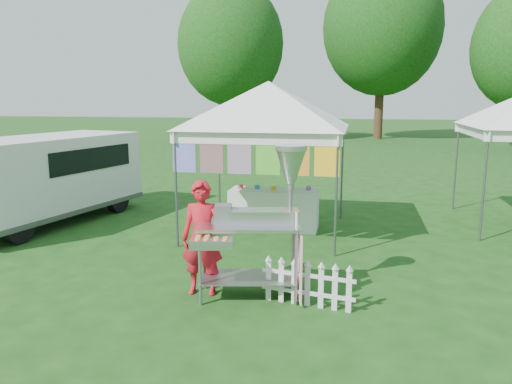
# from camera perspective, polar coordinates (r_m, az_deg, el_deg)

# --- Properties ---
(ground) EXTENTS (120.00, 120.00, 0.00)m
(ground) POSITION_cam_1_polar(r_m,az_deg,el_deg) (7.01, -3.84, -11.77)
(ground) COLOR #194012
(ground) RESTS_ON ground
(canopy_main) EXTENTS (4.24, 4.24, 3.45)m
(canopy_main) POSITION_cam_1_polar(r_m,az_deg,el_deg) (9.89, 1.44, 12.50)
(canopy_main) COLOR #59595E
(canopy_main) RESTS_ON ground
(tree_left) EXTENTS (6.40, 6.40, 9.53)m
(tree_left) POSITION_cam_1_polar(r_m,az_deg,el_deg) (31.37, -2.89, 16.47)
(tree_left) COLOR #382214
(tree_left) RESTS_ON ground
(tree_mid) EXTENTS (7.60, 7.60, 11.52)m
(tree_mid) POSITION_cam_1_polar(r_m,az_deg,el_deg) (34.55, 14.26, 17.81)
(tree_mid) COLOR #382214
(tree_mid) RESTS_ON ground
(donut_cart) EXTENTS (1.51, 1.27, 2.07)m
(donut_cart) POSITION_cam_1_polar(r_m,az_deg,el_deg) (6.59, 1.01, -2.07)
(donut_cart) COLOR gray
(donut_cart) RESTS_ON ground
(vendor) EXTENTS (0.60, 0.42, 1.59)m
(vendor) POSITION_cam_1_polar(r_m,az_deg,el_deg) (6.87, -6.15, -5.25)
(vendor) COLOR red
(vendor) RESTS_ON ground
(cargo_van) EXTENTS (2.69, 4.75, 1.86)m
(cargo_van) POSITION_cam_1_polar(r_m,az_deg,el_deg) (11.73, -22.67, 1.67)
(cargo_van) COLOR silver
(cargo_van) RESTS_ON ground
(picket_fence) EXTENTS (1.24, 0.25, 0.56)m
(picket_fence) POSITION_cam_1_polar(r_m,az_deg,el_deg) (6.61, 5.90, -10.55)
(picket_fence) COLOR silver
(picket_fence) RESTS_ON ground
(display_table) EXTENTS (1.80, 0.70, 0.82)m
(display_table) POSITION_cam_1_polar(r_m,az_deg,el_deg) (10.33, 2.06, -1.97)
(display_table) COLOR white
(display_table) RESTS_ON ground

